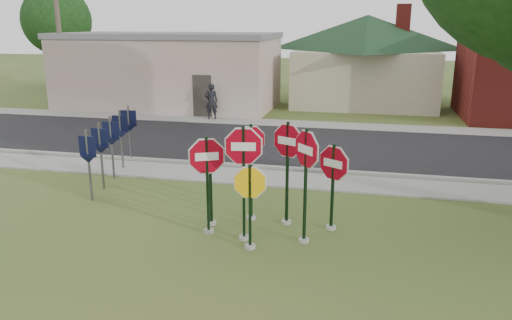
% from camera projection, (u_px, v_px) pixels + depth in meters
% --- Properties ---
extents(ground, '(120.00, 120.00, 0.00)m').
position_uv_depth(ground, '(245.00, 259.00, 10.43)').
color(ground, '#34521F').
rests_on(ground, ground).
extents(sidewalk_near, '(60.00, 1.60, 0.06)m').
position_uv_depth(sidewalk_near, '(288.00, 179.00, 15.59)').
color(sidewalk_near, gray).
rests_on(sidewalk_near, ground).
extents(road, '(60.00, 7.00, 0.04)m').
position_uv_depth(road, '(306.00, 146.00, 19.82)').
color(road, black).
rests_on(road, ground).
extents(sidewalk_far, '(60.00, 1.60, 0.06)m').
position_uv_depth(sidewalk_far, '(317.00, 125.00, 23.86)').
color(sidewalk_far, gray).
rests_on(sidewalk_far, ground).
extents(curb, '(60.00, 0.20, 0.14)m').
position_uv_depth(curb, '(292.00, 169.00, 16.52)').
color(curb, gray).
rests_on(curb, ground).
extents(stop_sign_center, '(1.14, 0.24, 2.76)m').
position_uv_depth(stop_sign_center, '(244.00, 165.00, 10.90)').
color(stop_sign_center, '#99958F').
rests_on(stop_sign_center, ground).
extents(stop_sign_yellow, '(0.97, 0.24, 2.00)m').
position_uv_depth(stop_sign_yellow, '(250.00, 198.00, 10.62)').
color(stop_sign_yellow, '#99958F').
rests_on(stop_sign_yellow, ground).
extents(stop_sign_left, '(1.05, 0.51, 2.44)m').
position_uv_depth(stop_sign_left, '(207.00, 171.00, 11.32)').
color(stop_sign_left, '#99958F').
rests_on(stop_sign_left, ground).
extents(stop_sign_right, '(0.79, 0.86, 2.73)m').
position_uv_depth(stop_sign_right, '(306.00, 168.00, 10.78)').
color(stop_sign_right, '#99958F').
rests_on(stop_sign_right, ground).
extents(stop_sign_back_right, '(1.03, 0.51, 2.66)m').
position_uv_depth(stop_sign_back_right, '(287.00, 158.00, 11.81)').
color(stop_sign_back_right, '#99958F').
rests_on(stop_sign_back_right, ground).
extents(stop_sign_back_left, '(0.86, 0.51, 2.52)m').
position_uv_depth(stop_sign_back_left, '(251.00, 160.00, 12.12)').
color(stop_sign_back_left, '#99958F').
rests_on(stop_sign_back_left, ground).
extents(stop_sign_far_right, '(0.97, 0.63, 2.20)m').
position_uv_depth(stop_sign_far_right, '(333.00, 176.00, 11.58)').
color(stop_sign_far_right, '#99958F').
rests_on(stop_sign_far_right, ground).
extents(stop_sign_far_left, '(0.36, 1.05, 2.24)m').
position_uv_depth(stop_sign_far_left, '(210.00, 171.00, 11.85)').
color(stop_sign_far_left, '#99958F').
rests_on(stop_sign_far_left, ground).
extents(route_sign_row, '(1.43, 4.63, 2.00)m').
position_uv_depth(route_sign_row, '(111.00, 141.00, 15.49)').
color(route_sign_row, '#59595E').
rests_on(route_sign_row, ground).
extents(building_stucco, '(12.20, 6.20, 4.20)m').
position_uv_depth(building_stucco, '(169.00, 69.00, 28.69)').
color(building_stucco, beige).
rests_on(building_stucco, ground).
extents(building_house, '(11.60, 11.60, 6.20)m').
position_uv_depth(building_house, '(367.00, 42.00, 29.70)').
color(building_house, '#BAB194').
rests_on(building_house, ground).
extents(utility_pole_near, '(2.20, 0.26, 9.50)m').
position_uv_depth(utility_pole_near, '(58.00, 18.00, 26.38)').
color(utility_pole_near, '#4B3F32').
rests_on(utility_pole_near, ground).
extents(bg_tree_left, '(4.90, 4.90, 7.35)m').
position_uv_depth(bg_tree_left, '(57.00, 21.00, 35.96)').
color(bg_tree_left, black).
rests_on(bg_tree_left, ground).
extents(pedestrian, '(0.76, 0.63, 1.78)m').
position_uv_depth(pedestrian, '(211.00, 101.00, 24.97)').
color(pedestrian, black).
rests_on(pedestrian, sidewalk_far).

